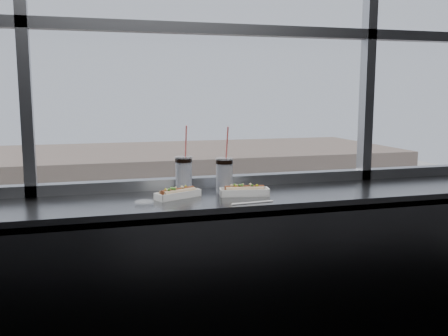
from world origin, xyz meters
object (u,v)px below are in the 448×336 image
object	(u,v)px
wrapper	(144,202)
pedestrian_a	(0,292)
pedestrian_c	(148,269)
loose_straw	(253,203)
soda_cup_left	(184,172)
soda_cup_right	(224,173)
hotdog_tray_right	(244,191)
tree_center	(100,246)
tree_right	(270,234)
hotdog_tray_left	(178,193)
car_far_c	(329,280)
car_far_b	(143,302)

from	to	relation	value
wrapper	pedestrian_a	distance (m)	30.32
pedestrian_c	wrapper	bearing A→B (deg)	173.21
loose_straw	pedestrian_c	bearing A→B (deg)	79.07
soda_cup_left	soda_cup_right	xyz separation A→B (m)	(0.21, -0.11, -0.00)
hotdog_tray_right	soda_cup_left	bearing A→B (deg)	152.03
tree_center	tree_right	world-z (taller)	tree_center
hotdog_tray_left	soda_cup_left	world-z (taller)	soda_cup_left
car_far_c	car_far_b	distance (m)	11.56
pedestrian_c	car_far_c	bearing A→B (deg)	-115.50
hotdog_tray_left	pedestrian_c	distance (m)	31.53
soda_cup_right	pedestrian_a	xyz separation A→B (m)	(-5.79, 27.58, -11.08)
soda_cup_right	car_far_b	world-z (taller)	soda_cup_right
hotdog_tray_right	car_far_b	xyz separation A→B (m)	(2.06, 24.30, -11.13)
tree_right	wrapper	bearing A→B (deg)	-112.47
loose_straw	tree_center	xyz separation A→B (m)	(-0.09, 28.50, -8.87)
tree_right	pedestrian_c	bearing A→B (deg)	172.52
soda_cup_left	tree_center	size ratio (longest dim) A/B	0.08
soda_cup_left	hotdog_tray_right	bearing A→B (deg)	-37.42
wrapper	hotdog_tray_right	bearing A→B (deg)	7.34
hotdog_tray_right	pedestrian_a	size ratio (longest dim) A/B	0.13
soda_cup_right	pedestrian_a	size ratio (longest dim) A/B	0.17
hotdog_tray_left	car_far_c	size ratio (longest dim) A/B	0.04
loose_straw	pedestrian_c	world-z (taller)	loose_straw
car_far_c	tree_center	distance (m)	14.45
pedestrian_c	soda_cup_left	bearing A→B (deg)	173.64
hotdog_tray_left	soda_cup_right	world-z (taller)	soda_cup_right
pedestrian_a	tree_center	bearing A→B (deg)	96.08
hotdog_tray_right	wrapper	distance (m)	0.55
soda_cup_right	car_far_c	world-z (taller)	soda_cup_right
car_far_b	loose_straw	bearing A→B (deg)	179.97
tree_right	pedestrian_a	bearing A→B (deg)	-177.94
tree_center	soda_cup_left	bearing A→B (deg)	-90.36
soda_cup_right	pedestrian_a	bearing A→B (deg)	101.87
wrapper	car_far_c	world-z (taller)	wrapper
hotdog_tray_left	tree_center	size ratio (longest dim) A/B	0.05
soda_cup_right	wrapper	distance (m)	0.50
loose_straw	soda_cup_left	bearing A→B (deg)	117.46
hotdog_tray_left	pedestrian_c	bearing A→B (deg)	58.52
wrapper	car_far_b	world-z (taller)	wrapper
hotdog_tray_left	car_far_b	distance (m)	26.80
pedestrian_c	hotdog_tray_left	bearing A→B (deg)	173.55
pedestrian_a	hotdog_tray_right	bearing A→B (deg)	11.98
loose_straw	hotdog_tray_right	bearing A→B (deg)	78.91
hotdog_tray_left	car_far_c	xyz separation A→B (m)	(13.97, 24.26, -11.04)
hotdog_tray_right	tree_right	distance (m)	31.73
car_far_b	tree_center	size ratio (longest dim) A/B	1.17
hotdog_tray_left	soda_cup_left	xyz separation A→B (m)	(0.07, 0.18, 0.08)
hotdog_tray_left	car_far_c	world-z (taller)	hotdog_tray_left
soda_cup_left	car_far_c	xyz separation A→B (m)	(13.90, 24.08, -11.13)
wrapper	pedestrian_c	world-z (taller)	wrapper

